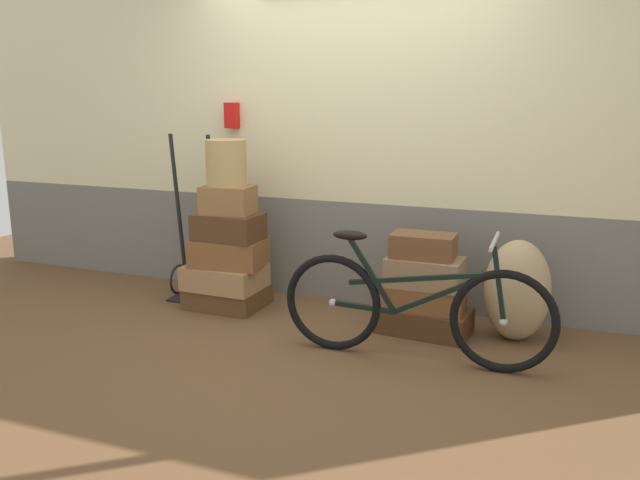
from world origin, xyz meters
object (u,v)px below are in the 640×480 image
object	(u,v)px
suitcase_6	(425,297)
luggage_trolley	(197,258)
wicker_basket	(226,163)
suitcase_8	(423,246)
suitcase_0	(227,296)
bicycle	(413,308)
suitcase_5	(424,320)
suitcase_4	(228,200)
suitcase_2	(229,252)
suitcase_3	(228,227)
burlap_sack	(517,290)
suitcase_1	(225,276)
suitcase_7	(425,272)

from	to	relation	value
suitcase_6	luggage_trolley	size ratio (longest dim) A/B	0.40
wicker_basket	suitcase_8	bearing A→B (deg)	-0.01
suitcase_0	suitcase_6	world-z (taller)	suitcase_6
suitcase_8	bicycle	bearing A→B (deg)	-83.88
suitcase_0	wicker_basket	size ratio (longest dim) A/B	1.67
suitcase_5	wicker_basket	xyz separation A→B (m)	(-1.52, 0.00, 1.03)
suitcase_4	wicker_basket	bearing A→B (deg)	124.97
suitcase_2	suitcase_3	xyz separation A→B (m)	(0.01, -0.02, 0.20)
suitcase_2	bicycle	bearing A→B (deg)	-23.55
burlap_sack	bicycle	bearing A→B (deg)	-132.93
suitcase_1	bicycle	world-z (taller)	bicycle
suitcase_6	suitcase_1	bearing A→B (deg)	179.31
suitcase_5	suitcase_6	xyz separation A→B (m)	(-0.00, -0.01, 0.17)
suitcase_1	wicker_basket	bearing A→B (deg)	43.62
suitcase_1	suitcase_5	bearing A→B (deg)	2.53
bicycle	suitcase_3	bearing A→B (deg)	162.93
suitcase_3	wicker_basket	size ratio (longest dim) A/B	1.44
suitcase_2	bicycle	world-z (taller)	bicycle
suitcase_6	luggage_trolley	xyz separation A→B (m)	(-1.88, 0.12, 0.08)
bicycle	suitcase_1	bearing A→B (deg)	163.30
wicker_basket	luggage_trolley	bearing A→B (deg)	162.20
luggage_trolley	burlap_sack	world-z (taller)	luggage_trolley
suitcase_2	suitcase_4	distance (m)	0.40
suitcase_3	burlap_sack	size ratio (longest dim) A/B	0.71
suitcase_7	wicker_basket	bearing A→B (deg)	-178.42
suitcase_4	burlap_sack	size ratio (longest dim) A/B	0.54
suitcase_1	suitcase_7	size ratio (longest dim) A/B	1.13
suitcase_2	wicker_basket	distance (m)	0.68
suitcase_6	suitcase_8	bearing A→B (deg)	164.42
suitcase_2	burlap_sack	xyz separation A→B (m)	(2.10, 0.11, -0.10)
suitcase_0	suitcase_3	size ratio (longest dim) A/B	1.16
wicker_basket	luggage_trolley	size ratio (longest dim) A/B	0.26
luggage_trolley	suitcase_4	bearing A→B (deg)	-20.01
suitcase_1	luggage_trolley	size ratio (longest dim) A/B	0.43
suitcase_0	suitcase_7	world-z (taller)	suitcase_7
suitcase_8	bicycle	xyz separation A→B (m)	(0.06, -0.50, -0.28)
suitcase_2	suitcase_5	xyz separation A→B (m)	(1.51, 0.01, -0.35)
burlap_sack	suitcase_3	bearing A→B (deg)	-176.55
suitcase_8	burlap_sack	world-z (taller)	suitcase_8
suitcase_1	suitcase_7	world-z (taller)	suitcase_7
suitcase_0	suitcase_2	distance (m)	0.36
suitcase_8	luggage_trolley	distance (m)	1.88
suitcase_3	suitcase_4	world-z (taller)	suitcase_4
suitcase_3	suitcase_7	xyz separation A→B (m)	(1.49, 0.02, -0.20)
suitcase_2	suitcase_4	xyz separation A→B (m)	(0.01, -0.01, 0.40)
suitcase_8	burlap_sack	size ratio (longest dim) A/B	0.62
suitcase_0	bicycle	world-z (taller)	bicycle
suitcase_0	suitcase_2	bearing A→B (deg)	-29.50
suitcase_0	bicycle	distance (m)	1.68
suitcase_3	suitcase_5	xyz separation A→B (m)	(1.50, 0.03, -0.55)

